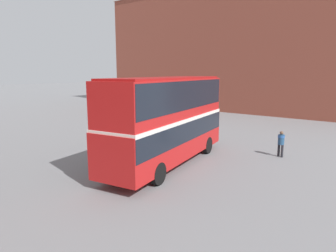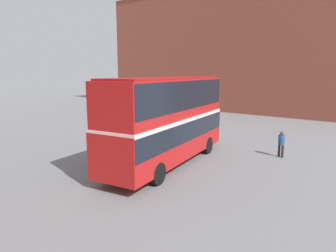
% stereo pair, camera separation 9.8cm
% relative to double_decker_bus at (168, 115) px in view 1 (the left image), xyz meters
% --- Properties ---
extents(ground_plane, '(240.00, 240.00, 0.00)m').
position_rel_double_decker_bus_xyz_m(ground_plane, '(1.07, 0.51, -2.79)').
color(ground_plane, slate).
extents(building_row_right, '(11.21, 38.67, 16.90)m').
position_rel_double_decker_bus_xyz_m(building_row_right, '(27.41, 9.15, 5.66)').
color(building_row_right, brown).
rests_on(building_row_right, ground_plane).
extents(double_decker_bus, '(10.33, 4.16, 4.88)m').
position_rel_double_decker_bus_xyz_m(double_decker_bus, '(0.00, 0.00, 0.00)').
color(double_decker_bus, red).
rests_on(double_decker_bus, ground_plane).
extents(pedestrian_foreground, '(0.50, 0.50, 1.61)m').
position_rel_double_decker_bus_xyz_m(pedestrian_foreground, '(5.44, -4.54, -1.80)').
color(pedestrian_foreground, '#232328').
rests_on(pedestrian_foreground, ground_plane).
extents(parked_car_kerb_near, '(4.66, 2.06, 1.63)m').
position_rel_double_decker_bus_xyz_m(parked_car_kerb_near, '(11.82, 8.10, -1.99)').
color(parked_car_kerb_near, navy).
rests_on(parked_car_kerb_near, ground_plane).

